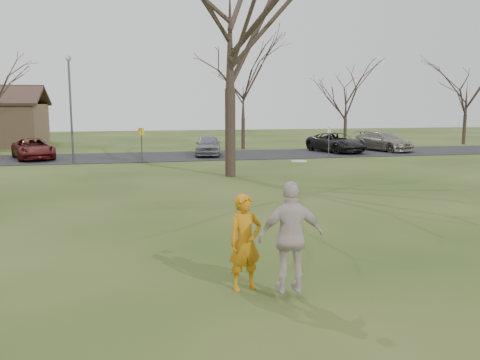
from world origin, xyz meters
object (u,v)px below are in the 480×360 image
at_px(lamp_post, 70,96).
at_px(car_6, 336,142).
at_px(car_2, 33,149).
at_px(car_4, 208,145).
at_px(big_tree, 230,27).
at_px(car_7, 384,141).
at_px(catching_play, 291,237).
at_px(player_defender, 245,242).

bearing_deg(lamp_post, car_6, 8.92).
distance_m(car_2, car_4, 11.16).
height_order(car_4, big_tree, big_tree).
xyz_separation_m(car_7, lamp_post, (-21.84, -3.00, 3.22)).
xyz_separation_m(catching_play, lamp_post, (-5.93, 22.91, 2.84)).
xyz_separation_m(player_defender, catching_play, (0.68, -0.65, 0.23)).
relative_size(car_7, catching_play, 2.07).
xyz_separation_m(player_defender, big_tree, (2.75, 14.76, 6.10)).
height_order(car_2, car_4, car_4).
bearing_deg(car_7, catching_play, -139.20).
height_order(car_7, lamp_post, lamp_post).
distance_m(catching_play, big_tree, 16.62).
distance_m(player_defender, car_4, 24.91).
bearing_deg(car_7, lamp_post, 170.17).
relative_size(player_defender, big_tree, 0.13).
distance_m(car_6, big_tree, 15.65).
height_order(player_defender, car_4, player_defender).
distance_m(car_7, lamp_post, 22.28).
bearing_deg(big_tree, catching_play, -97.64).
xyz_separation_m(car_4, lamp_post, (-8.50, -2.44, 3.24)).
distance_m(car_2, lamp_post, 4.96).
distance_m(player_defender, lamp_post, 23.07).
distance_m(car_4, lamp_post, 9.42).
height_order(car_2, lamp_post, lamp_post).
height_order(lamp_post, big_tree, big_tree).
distance_m(car_4, catching_play, 25.48).
xyz_separation_m(player_defender, car_6, (12.71, 25.08, -0.17)).
bearing_deg(car_4, car_2, -170.41).
relative_size(car_4, car_6, 0.81).
bearing_deg(big_tree, car_4, 87.09).
bearing_deg(car_6, car_4, 168.24).
bearing_deg(big_tree, player_defender, -100.55).
distance_m(car_2, car_6, 20.62).
distance_m(player_defender, car_6, 28.12).
xyz_separation_m(car_4, big_tree, (-0.50, -9.94, 6.27)).
relative_size(car_7, big_tree, 0.35).
relative_size(car_2, catching_play, 1.98).
bearing_deg(big_tree, car_7, 37.19).
height_order(car_2, car_6, car_6).
height_order(car_6, lamp_post, lamp_post).
height_order(car_7, catching_play, catching_play).
distance_m(catching_play, lamp_post, 23.83).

